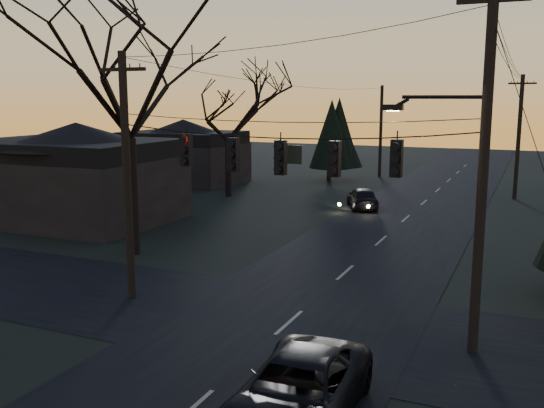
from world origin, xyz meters
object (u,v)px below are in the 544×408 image
at_px(bare_tree_left, 129,90).
at_px(suv_near, 299,391).
at_px(utility_pole_right, 472,352).
at_px(sedan_oncoming_a, 363,198).
at_px(utility_pole_left, 132,298).
at_px(utility_pole_far_r, 514,199).
at_px(utility_pole_far_l, 379,177).

xyz_separation_m(bare_tree_left, suv_near, (11.99, -10.43, -6.60)).
height_order(utility_pole_right, sedan_oncoming_a, utility_pole_right).
relative_size(utility_pole_left, suv_near, 1.66).
bearing_deg(sedan_oncoming_a, utility_pole_right, 89.59).
bearing_deg(sedan_oncoming_a, utility_pole_far_r, -161.78).
bearing_deg(bare_tree_left, utility_pole_far_l, 83.38).
xyz_separation_m(utility_pole_left, utility_pole_far_r, (11.50, 28.00, 0.00)).
height_order(utility_pole_right, utility_pole_far_l, utility_pole_right).
height_order(utility_pole_right, suv_near, utility_pole_right).
xyz_separation_m(utility_pole_left, suv_near, (8.40, -5.35, 0.71)).
xyz_separation_m(utility_pole_far_l, sedan_oncoming_a, (2.80, -15.82, 0.69)).
distance_m(utility_pole_right, bare_tree_left, 17.52).
xyz_separation_m(utility_pole_far_r, utility_pole_far_l, (-11.50, 8.00, 0.00)).
xyz_separation_m(bare_tree_left, sedan_oncoming_a, (6.39, 15.10, -6.62)).
relative_size(utility_pole_far_r, bare_tree_left, 0.81).
xyz_separation_m(utility_pole_left, sedan_oncoming_a, (2.80, 20.18, 0.69)).
height_order(utility_pole_far_l, sedan_oncoming_a, utility_pole_far_l).
bearing_deg(sedan_oncoming_a, utility_pole_left, 58.37).
height_order(utility_pole_far_r, suv_near, utility_pole_far_r).
bearing_deg(utility_pole_right, utility_pole_left, 180.00).
distance_m(utility_pole_right, utility_pole_far_r, 28.00).
xyz_separation_m(utility_pole_right, utility_pole_far_l, (-11.50, 36.00, 0.00)).
relative_size(utility_pole_right, utility_pole_far_r, 1.18).
distance_m(utility_pole_far_l, bare_tree_left, 31.98).
relative_size(utility_pole_right, suv_near, 1.96).
bearing_deg(utility_pole_right, sedan_oncoming_a, 113.32).
bearing_deg(utility_pole_far_r, utility_pole_left, -112.33).
xyz_separation_m(utility_pole_right, utility_pole_left, (-11.50, 0.00, 0.00)).
xyz_separation_m(utility_pole_far_l, suv_near, (8.40, -41.35, 0.71)).
height_order(utility_pole_far_r, sedan_oncoming_a, utility_pole_far_r).
height_order(utility_pole_far_r, bare_tree_left, bare_tree_left).
relative_size(utility_pole_far_l, bare_tree_left, 0.77).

